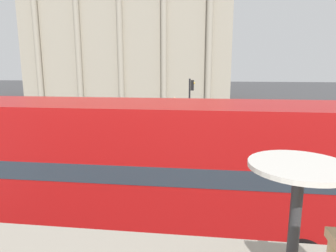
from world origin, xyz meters
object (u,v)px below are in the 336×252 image
object	(u,v)px
double_decker_bus	(135,165)
pedestrian_red	(174,104)
traffic_light_mid	(191,99)
plaza_building_left	(130,18)
pedestrian_grey	(116,104)
pedestrian_white	(251,125)
cafe_dining_table	(297,194)
pedestrian_olive	(46,142)

from	to	relation	value
double_decker_bus	pedestrian_red	xyz separation A→B (m)	(-1.25, 22.64, -1.15)
traffic_light_mid	plaza_building_left	bearing A→B (deg)	111.22
plaza_building_left	pedestrian_red	bearing A→B (deg)	-64.74
traffic_light_mid	pedestrian_red	world-z (taller)	traffic_light_mid
plaza_building_left	pedestrian_grey	size ratio (longest dim) A/B	19.33
double_decker_bus	pedestrian_white	size ratio (longest dim) A/B	6.80
double_decker_bus	pedestrian_grey	size ratio (longest dim) A/B	6.39
cafe_dining_table	pedestrian_grey	size ratio (longest dim) A/B	0.43
cafe_dining_table	pedestrian_red	world-z (taller)	cafe_dining_table
pedestrian_olive	traffic_light_mid	bearing A→B (deg)	-122.21
cafe_dining_table	pedestrian_grey	bearing A→B (deg)	108.95
double_decker_bus	plaza_building_left	bearing A→B (deg)	96.61
pedestrian_red	pedestrian_grey	world-z (taller)	pedestrian_red
cafe_dining_table	pedestrian_white	distance (m)	19.19
double_decker_bus	plaza_building_left	distance (m)	45.24
plaza_building_left	pedestrian_red	size ratio (longest dim) A/B	18.08
double_decker_bus	cafe_dining_table	size ratio (longest dim) A/B	14.92
traffic_light_mid	pedestrian_red	size ratio (longest dim) A/B	2.22
double_decker_bus	pedestrian_grey	distance (m)	23.76
pedestrian_olive	pedestrian_white	xyz separation A→B (m)	(11.34, 6.33, -0.08)
traffic_light_mid	cafe_dining_table	bearing A→B (deg)	-85.28
plaza_building_left	pedestrian_white	world-z (taller)	plaza_building_left
plaza_building_left	pedestrian_grey	xyz separation A→B (m)	(3.36, -20.12, -11.74)
pedestrian_olive	pedestrian_grey	distance (m)	15.96
pedestrian_red	plaza_building_left	bearing A→B (deg)	-178.31
pedestrian_olive	pedestrian_white	distance (m)	12.99
plaza_building_left	pedestrian_red	distance (m)	25.03
pedestrian_red	double_decker_bus	bearing A→B (deg)	-20.42
plaza_building_left	pedestrian_white	distance (m)	35.61
plaza_building_left	pedestrian_red	world-z (taller)	plaza_building_left
plaza_building_left	cafe_dining_table	bearing A→B (deg)	-74.88
traffic_light_mid	pedestrian_white	world-z (taller)	traffic_light_mid
double_decker_bus	pedestrian_grey	bearing A→B (deg)	100.55
pedestrian_red	pedestrian_grey	size ratio (longest dim) A/B	1.07
cafe_dining_table	pedestrian_white	bearing A→B (deg)	82.10
double_decker_bus	pedestrian_red	size ratio (longest dim) A/B	5.98
pedestrian_grey	pedestrian_olive	bearing A→B (deg)	40.63
pedestrian_red	pedestrian_grey	bearing A→B (deg)	-112.81
pedestrian_grey	pedestrian_white	xyz separation A→B (m)	(12.34, -9.59, -0.07)
double_decker_bus	traffic_light_mid	size ratio (longest dim) A/B	2.70
plaza_building_left	pedestrian_olive	size ratio (longest dim) A/B	19.09
cafe_dining_table	plaza_building_left	distance (m)	50.94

